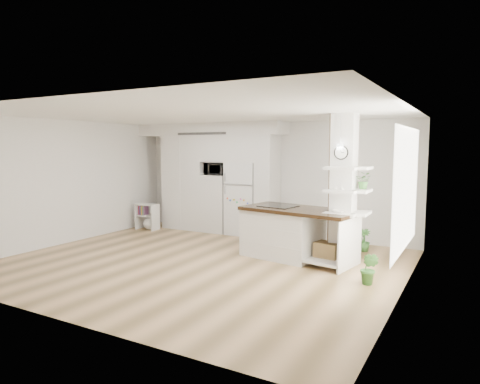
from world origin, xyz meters
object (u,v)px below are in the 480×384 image
at_px(refrigerator, 244,199).
at_px(bookshelf, 148,218).
at_px(floor_plant_a, 369,269).
at_px(kitchen_island, 288,231).

distance_m(refrigerator, bookshelf, 2.61).
bearing_deg(refrigerator, floor_plant_a, -34.98).
bearing_deg(kitchen_island, refrigerator, 149.13).
relative_size(bookshelf, floor_plant_a, 1.30).
xyz_separation_m(bookshelf, floor_plant_a, (5.97, -1.79, -0.04)).
bearing_deg(floor_plant_a, kitchen_island, 151.76).
bearing_deg(kitchen_island, bookshelf, 178.39).
xyz_separation_m(kitchen_island, bookshelf, (-4.24, 0.85, -0.21)).
distance_m(refrigerator, floor_plant_a, 4.35).
relative_size(kitchen_island, floor_plant_a, 4.51).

